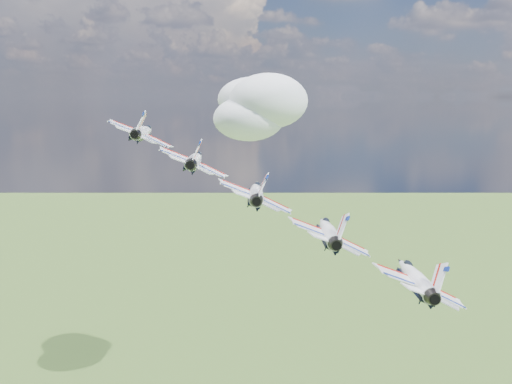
{
  "coord_description": "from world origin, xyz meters",
  "views": [
    {
      "loc": [
        8.78,
        -62.91,
        166.24
      ],
      "look_at": [
        10.9,
        14.43,
        153.32
      ],
      "focal_mm": 40.0,
      "sensor_mm": 36.0,
      "label": 1
    }
  ],
  "objects_px": {
    "jet_0": "(144,132)",
    "jet_4": "(414,277)",
    "jet_2": "(256,192)",
    "jet_1": "(195,159)",
    "jet_3": "(328,231)"
  },
  "relations": [
    {
      "from": "jet_0",
      "to": "jet_2",
      "type": "bearing_deg",
      "value": -39.6
    },
    {
      "from": "jet_0",
      "to": "jet_1",
      "type": "xyz_separation_m",
      "value": [
        8.86,
        -7.6,
        -3.71
      ]
    },
    {
      "from": "jet_0",
      "to": "jet_4",
      "type": "distance_m",
      "value": 49.0
    },
    {
      "from": "jet_1",
      "to": "jet_3",
      "type": "xyz_separation_m",
      "value": [
        17.73,
        -15.2,
        -7.41
      ]
    },
    {
      "from": "jet_0",
      "to": "jet_1",
      "type": "bearing_deg",
      "value": -39.6
    },
    {
      "from": "jet_2",
      "to": "jet_3",
      "type": "height_order",
      "value": "jet_2"
    },
    {
      "from": "jet_1",
      "to": "jet_0",
      "type": "bearing_deg",
      "value": 140.4
    },
    {
      "from": "jet_3",
      "to": "jet_4",
      "type": "bearing_deg",
      "value": -39.6
    },
    {
      "from": "jet_0",
      "to": "jet_1",
      "type": "relative_size",
      "value": 1.0
    },
    {
      "from": "jet_2",
      "to": "jet_4",
      "type": "relative_size",
      "value": 1.0
    },
    {
      "from": "jet_0",
      "to": "jet_4",
      "type": "bearing_deg",
      "value": -39.6
    },
    {
      "from": "jet_1",
      "to": "jet_4",
      "type": "bearing_deg",
      "value": -39.6
    },
    {
      "from": "jet_1",
      "to": "jet_2",
      "type": "distance_m",
      "value": 12.25
    },
    {
      "from": "jet_1",
      "to": "jet_4",
      "type": "xyz_separation_m",
      "value": [
        26.59,
        -22.8,
        -11.12
      ]
    },
    {
      "from": "jet_2",
      "to": "jet_4",
      "type": "distance_m",
      "value": 24.5
    }
  ]
}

